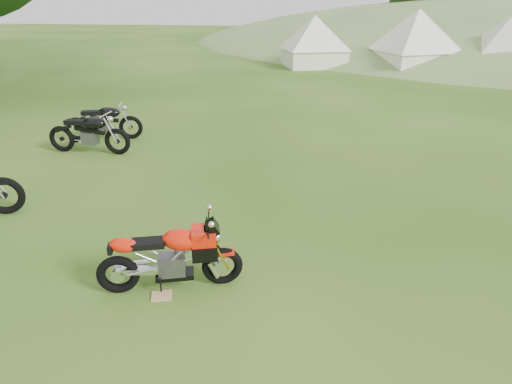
% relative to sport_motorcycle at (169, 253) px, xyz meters
% --- Properties ---
extents(ground, '(120.00, 120.00, 0.00)m').
position_rel_sport_motorcycle_xyz_m(ground, '(1.21, 0.96, -0.53)').
color(ground, '#22450E').
rests_on(ground, ground).
extents(sport_motorcycle, '(1.82, 0.96, 1.06)m').
position_rel_sport_motorcycle_xyz_m(sport_motorcycle, '(0.00, 0.00, 0.00)').
color(sport_motorcycle, red).
rests_on(sport_motorcycle, ground).
extents(plywood_board, '(0.31, 0.27, 0.02)m').
position_rel_sport_motorcycle_xyz_m(plywood_board, '(-0.07, -0.21, -0.52)').
color(plywood_board, tan).
rests_on(plywood_board, ground).
extents(vintage_moto_c, '(2.02, 0.49, 1.06)m').
position_rel_sport_motorcycle_xyz_m(vintage_moto_c, '(-3.79, 4.85, 0.00)').
color(vintage_moto_c, black).
rests_on(vintage_moto_c, ground).
extents(vintage_moto_d, '(2.00, 0.95, 1.03)m').
position_rel_sport_motorcycle_xyz_m(vintage_moto_d, '(-3.97, 5.95, -0.02)').
color(vintage_moto_d, black).
rests_on(vintage_moto_d, ground).
extents(tent_left, '(3.90, 3.90, 2.67)m').
position_rel_sport_motorcycle_xyz_m(tent_left, '(1.00, 20.86, 0.80)').
color(tent_left, white).
rests_on(tent_left, ground).
extents(tent_mid, '(4.36, 4.36, 2.88)m').
position_rel_sport_motorcycle_xyz_m(tent_mid, '(6.25, 20.14, 0.91)').
color(tent_mid, white).
rests_on(tent_mid, ground).
extents(tent_right, '(3.34, 3.34, 2.79)m').
position_rel_sport_motorcycle_xyz_m(tent_right, '(10.74, 20.05, 0.86)').
color(tent_right, beige).
rests_on(tent_right, ground).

